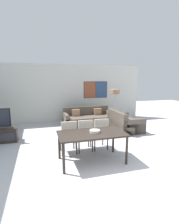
{
  "coord_description": "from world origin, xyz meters",
  "views": [
    {
      "loc": [
        -1.35,
        -2.9,
        2.05
      ],
      "look_at": [
        0.36,
        2.84,
        0.95
      ],
      "focal_mm": 28.0,
      "sensor_mm": 36.0,
      "label": 1
    }
  ],
  "objects_px": {
    "sofa_main": "(88,119)",
    "coffee_table": "(97,126)",
    "dining_table": "(92,136)",
    "dining_chair_right": "(100,133)",
    "floor_lamp": "(115,94)",
    "sofa_side": "(124,124)",
    "fruit_bowl": "(95,131)",
    "dining_chair_left": "(69,136)",
    "dining_chair_centre": "(85,134)"
  },
  "relations": [
    {
      "from": "dining_table",
      "to": "dining_chair_left",
      "type": "bearing_deg",
      "value": 126.06
    },
    {
      "from": "dining_chair_right",
      "to": "fruit_bowl",
      "type": "bearing_deg",
      "value": -120.13
    },
    {
      "from": "dining_chair_left",
      "to": "dining_chair_right",
      "type": "relative_size",
      "value": 1.0
    },
    {
      "from": "sofa_side",
      "to": "dining_chair_centre",
      "type": "distance_m",
      "value": 2.7
    },
    {
      "from": "sofa_side",
      "to": "floor_lamp",
      "type": "xyz_separation_m",
      "value": [
        0.22,
        1.37,
        1.14
      ]
    },
    {
      "from": "dining_chair_centre",
      "to": "dining_chair_right",
      "type": "bearing_deg",
      "value": 2.55
    },
    {
      "from": "dining_chair_left",
      "to": "dining_table",
      "type": "bearing_deg",
      "value": -53.94
    },
    {
      "from": "coffee_table",
      "to": "floor_lamp",
      "type": "relative_size",
      "value": 0.58
    },
    {
      "from": "dining_table",
      "to": "fruit_bowl",
      "type": "xyz_separation_m",
      "value": [
        0.08,
        0.02,
        0.11
      ]
    },
    {
      "from": "dining_chair_left",
      "to": "fruit_bowl",
      "type": "height_order",
      "value": "dining_chair_left"
    },
    {
      "from": "coffee_table",
      "to": "dining_chair_left",
      "type": "relative_size",
      "value": 0.97
    },
    {
      "from": "fruit_bowl",
      "to": "dining_table",
      "type": "bearing_deg",
      "value": -168.04
    },
    {
      "from": "coffee_table",
      "to": "dining_chair_right",
      "type": "height_order",
      "value": "dining_chair_right"
    },
    {
      "from": "coffee_table",
      "to": "dining_table",
      "type": "distance_m",
      "value": 2.51
    },
    {
      "from": "coffee_table",
      "to": "dining_table",
      "type": "height_order",
      "value": "dining_table"
    },
    {
      "from": "sofa_side",
      "to": "dining_chair_centre",
      "type": "relative_size",
      "value": 1.59
    },
    {
      "from": "dining_chair_centre",
      "to": "floor_lamp",
      "type": "distance_m",
      "value": 3.93
    },
    {
      "from": "sofa_main",
      "to": "fruit_bowl",
      "type": "height_order",
      "value": "fruit_bowl"
    },
    {
      "from": "sofa_main",
      "to": "floor_lamp",
      "type": "bearing_deg",
      "value": 4.18
    },
    {
      "from": "sofa_main",
      "to": "dining_chair_right",
      "type": "bearing_deg",
      "value": -98.91
    },
    {
      "from": "coffee_table",
      "to": "fruit_bowl",
      "type": "bearing_deg",
      "value": -110.44
    },
    {
      "from": "sofa_side",
      "to": "dining_chair_left",
      "type": "bearing_deg",
      "value": 123.04
    },
    {
      "from": "fruit_bowl",
      "to": "floor_lamp",
      "type": "distance_m",
      "value": 4.36
    },
    {
      "from": "floor_lamp",
      "to": "coffee_table",
      "type": "bearing_deg",
      "value": -134.71
    },
    {
      "from": "fruit_bowl",
      "to": "floor_lamp",
      "type": "xyz_separation_m",
      "value": [
        2.25,
        3.69,
        0.62
      ]
    },
    {
      "from": "fruit_bowl",
      "to": "coffee_table",
      "type": "bearing_deg",
      "value": 69.56
    },
    {
      "from": "dining_chair_centre",
      "to": "dining_table",
      "type": "bearing_deg",
      "value": -90.0
    },
    {
      "from": "sofa_main",
      "to": "dining_chair_centre",
      "type": "bearing_deg",
      "value": -107.6
    },
    {
      "from": "dining_table",
      "to": "dining_chair_right",
      "type": "relative_size",
      "value": 1.74
    },
    {
      "from": "dining_chair_right",
      "to": "floor_lamp",
      "type": "distance_m",
      "value": 3.65
    },
    {
      "from": "sofa_main",
      "to": "dining_chair_left",
      "type": "bearing_deg",
      "value": -115.45
    },
    {
      "from": "dining_chair_left",
      "to": "fruit_bowl",
      "type": "distance_m",
      "value": 0.89
    },
    {
      "from": "coffee_table",
      "to": "sofa_main",
      "type": "bearing_deg",
      "value": 90.0
    },
    {
      "from": "dining_table",
      "to": "dining_chair_centre",
      "type": "bearing_deg",
      "value": 90.0
    },
    {
      "from": "floor_lamp",
      "to": "dining_table",
      "type": "bearing_deg",
      "value": -122.18
    },
    {
      "from": "dining_chair_right",
      "to": "sofa_main",
      "type": "bearing_deg",
      "value": 81.09
    },
    {
      "from": "coffee_table",
      "to": "floor_lamp",
      "type": "bearing_deg",
      "value": 45.29
    },
    {
      "from": "dining_table",
      "to": "fruit_bowl",
      "type": "distance_m",
      "value": 0.14
    },
    {
      "from": "sofa_side",
      "to": "dining_chair_right",
      "type": "bearing_deg",
      "value": 135.09
    },
    {
      "from": "coffee_table",
      "to": "dining_table",
      "type": "xyz_separation_m",
      "value": [
        -0.93,
        -2.29,
        0.42
      ]
    },
    {
      "from": "sofa_side",
      "to": "dining_chair_left",
      "type": "xyz_separation_m",
      "value": [
        -2.58,
        -1.68,
        0.25
      ]
    },
    {
      "from": "fruit_bowl",
      "to": "dining_chair_left",
      "type": "bearing_deg",
      "value": 131.38
    },
    {
      "from": "sofa_side",
      "to": "dining_chair_centre",
      "type": "xyz_separation_m",
      "value": [
        -2.11,
        -1.66,
        0.25
      ]
    },
    {
      "from": "sofa_side",
      "to": "dining_table",
      "type": "relative_size",
      "value": 0.91
    },
    {
      "from": "sofa_main",
      "to": "dining_table",
      "type": "relative_size",
      "value": 1.33
    },
    {
      "from": "fruit_bowl",
      "to": "dining_chair_right",
      "type": "bearing_deg",
      "value": 59.87
    },
    {
      "from": "sofa_main",
      "to": "coffee_table",
      "type": "relative_size",
      "value": 2.37
    },
    {
      "from": "coffee_table",
      "to": "dining_chair_right",
      "type": "distance_m",
      "value": 1.68
    },
    {
      "from": "sofa_side",
      "to": "dining_table",
      "type": "height_order",
      "value": "sofa_side"
    },
    {
      "from": "coffee_table",
      "to": "dining_chair_centre",
      "type": "distance_m",
      "value": 1.89
    }
  ]
}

